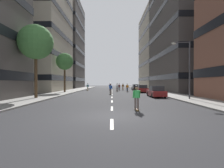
{
  "coord_description": "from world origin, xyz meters",
  "views": [
    {
      "loc": [
        0.01,
        -10.46,
        1.99
      ],
      "look_at": [
        0.0,
        29.43,
        1.63
      ],
      "focal_mm": 28.22,
      "sensor_mm": 36.0,
      "label": 1
    }
  ],
  "objects_px": {
    "skater_4": "(111,88)",
    "skater_5": "(117,87)",
    "street_tree_mid": "(36,42)",
    "skater_3": "(88,86)",
    "skater_1": "(123,86)",
    "parked_car_mid": "(156,92)",
    "street_tree_near": "(65,62)",
    "parked_car_near": "(136,88)",
    "skater_2": "(119,86)",
    "parked_car_far": "(142,89)",
    "skater_0": "(110,86)",
    "skater_6": "(137,97)",
    "skater_7": "(127,87)",
    "streetlamp_right": "(186,64)"
  },
  "relations": [
    {
      "from": "skater_4",
      "to": "skater_5",
      "type": "relative_size",
      "value": 1.0
    },
    {
      "from": "street_tree_mid",
      "to": "skater_3",
      "type": "distance_m",
      "value": 23.52
    },
    {
      "from": "skater_1",
      "to": "street_tree_mid",
      "type": "bearing_deg",
      "value": -116.35
    },
    {
      "from": "parked_car_mid",
      "to": "street_tree_near",
      "type": "bearing_deg",
      "value": 146.29
    },
    {
      "from": "street_tree_near",
      "to": "parked_car_near",
      "type": "bearing_deg",
      "value": 33.12
    },
    {
      "from": "skater_3",
      "to": "skater_2",
      "type": "bearing_deg",
      "value": 2.4
    },
    {
      "from": "parked_car_far",
      "to": "skater_5",
      "type": "xyz_separation_m",
      "value": [
        -4.92,
        3.51,
        0.29
      ]
    },
    {
      "from": "parked_car_far",
      "to": "parked_car_mid",
      "type": "bearing_deg",
      "value": -90.0
    },
    {
      "from": "street_tree_near",
      "to": "skater_0",
      "type": "distance_m",
      "value": 14.72
    },
    {
      "from": "skater_0",
      "to": "skater_6",
      "type": "bearing_deg",
      "value": -86.03
    },
    {
      "from": "skater_4",
      "to": "parked_car_mid",
      "type": "bearing_deg",
      "value": -42.91
    },
    {
      "from": "skater_0",
      "to": "skater_2",
      "type": "relative_size",
      "value": 1.0
    },
    {
      "from": "parked_car_near",
      "to": "skater_1",
      "type": "bearing_deg",
      "value": 155.78
    },
    {
      "from": "skater_3",
      "to": "skater_6",
      "type": "relative_size",
      "value": 1.0
    },
    {
      "from": "skater_0",
      "to": "skater_7",
      "type": "distance_m",
      "value": 7.9
    },
    {
      "from": "skater_1",
      "to": "skater_7",
      "type": "distance_m",
      "value": 7.55
    },
    {
      "from": "street_tree_mid",
      "to": "parked_car_mid",
      "type": "bearing_deg",
      "value": 10.26
    },
    {
      "from": "street_tree_near",
      "to": "street_tree_mid",
      "type": "bearing_deg",
      "value": -90.0
    },
    {
      "from": "parked_car_mid",
      "to": "streetlamp_right",
      "type": "bearing_deg",
      "value": -59.59
    },
    {
      "from": "parked_car_mid",
      "to": "skater_2",
      "type": "height_order",
      "value": "skater_2"
    },
    {
      "from": "parked_car_near",
      "to": "skater_2",
      "type": "relative_size",
      "value": 2.47
    },
    {
      "from": "street_tree_near",
      "to": "skater_0",
      "type": "xyz_separation_m",
      "value": [
        8.7,
        10.77,
        -5.0
      ]
    },
    {
      "from": "skater_0",
      "to": "skater_1",
      "type": "bearing_deg",
      "value": 10.47
    },
    {
      "from": "skater_1",
      "to": "skater_2",
      "type": "xyz_separation_m",
      "value": [
        -1.03,
        -1.42,
        0.0
      ]
    },
    {
      "from": "parked_car_near",
      "to": "skater_4",
      "type": "xyz_separation_m",
      "value": [
        -6.26,
        -14.3,
        0.32
      ]
    },
    {
      "from": "street_tree_mid",
      "to": "skater_6",
      "type": "distance_m",
      "value": 15.22
    },
    {
      "from": "street_tree_near",
      "to": "skater_6",
      "type": "bearing_deg",
      "value": -63.25
    },
    {
      "from": "skater_0",
      "to": "skater_3",
      "type": "distance_m",
      "value": 5.67
    },
    {
      "from": "parked_car_near",
      "to": "skater_7",
      "type": "xyz_separation_m",
      "value": [
        -2.73,
        -6.1,
        0.29
      ]
    },
    {
      "from": "parked_car_mid",
      "to": "street_tree_mid",
      "type": "xyz_separation_m",
      "value": [
        -15.25,
        -2.76,
        6.13
      ]
    },
    {
      "from": "parked_car_near",
      "to": "parked_car_mid",
      "type": "xyz_separation_m",
      "value": [
        0.0,
        -20.12,
        0.0
      ]
    },
    {
      "from": "parked_car_far",
      "to": "skater_5",
      "type": "distance_m",
      "value": 6.04
    },
    {
      "from": "skater_1",
      "to": "skater_3",
      "type": "bearing_deg",
      "value": -168.88
    },
    {
      "from": "skater_2",
      "to": "skater_3",
      "type": "xyz_separation_m",
      "value": [
        -7.87,
        -0.33,
        0.0
      ]
    },
    {
      "from": "streetlamp_right",
      "to": "skater_5",
      "type": "height_order",
      "value": "streetlamp_right"
    },
    {
      "from": "streetlamp_right",
      "to": "skater_0",
      "type": "relative_size",
      "value": 3.65
    },
    {
      "from": "skater_7",
      "to": "skater_4",
      "type": "bearing_deg",
      "value": -113.33
    },
    {
      "from": "parked_car_mid",
      "to": "skater_0",
      "type": "xyz_separation_m",
      "value": [
        -6.55,
        20.95,
        0.32
      ]
    },
    {
      "from": "street_tree_near",
      "to": "parked_car_far",
      "type": "bearing_deg",
      "value": 3.27
    },
    {
      "from": "parked_car_far",
      "to": "skater_6",
      "type": "distance_m",
      "value": 23.02
    },
    {
      "from": "parked_car_near",
      "to": "skater_6",
      "type": "xyz_separation_m",
      "value": [
        -4.29,
        -31.69,
        0.29
      ]
    },
    {
      "from": "street_tree_near",
      "to": "skater_6",
      "type": "distance_m",
      "value": 24.86
    },
    {
      "from": "parked_car_mid",
      "to": "skater_4",
      "type": "height_order",
      "value": "skater_4"
    },
    {
      "from": "skater_3",
      "to": "parked_car_near",
      "type": "bearing_deg",
      "value": 1.47
    },
    {
      "from": "streetlamp_right",
      "to": "skater_3",
      "type": "height_order",
      "value": "streetlamp_right"
    },
    {
      "from": "parked_car_mid",
      "to": "skater_4",
      "type": "relative_size",
      "value": 2.47
    },
    {
      "from": "parked_car_far",
      "to": "skater_7",
      "type": "relative_size",
      "value": 2.47
    },
    {
      "from": "skater_5",
      "to": "street_tree_near",
      "type": "bearing_deg",
      "value": -157.04
    },
    {
      "from": "parked_car_mid",
      "to": "parked_car_near",
      "type": "bearing_deg",
      "value": 90.0
    },
    {
      "from": "streetlamp_right",
      "to": "skater_7",
      "type": "bearing_deg",
      "value": 105.8
    }
  ]
}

